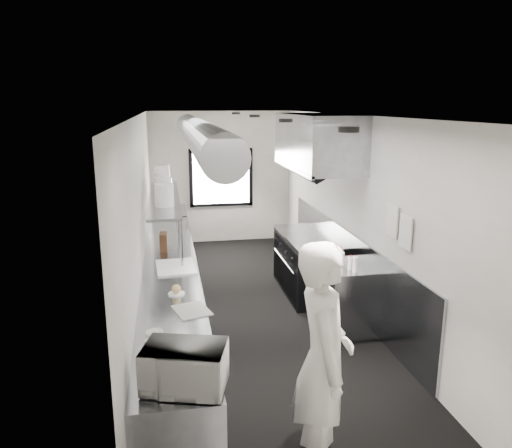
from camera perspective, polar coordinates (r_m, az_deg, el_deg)
name	(u,v)px	position (r m, az deg, el deg)	size (l,w,h in m)	color
floor	(253,314)	(7.31, -0.32, -10.23)	(3.00, 8.00, 0.01)	black
ceiling	(253,116)	(6.68, -0.35, 12.28)	(3.00, 8.00, 0.01)	white
wall_back	(221,178)	(10.76, -4.02, 5.30)	(3.00, 0.02, 2.80)	silver
wall_front	(366,367)	(3.23, 12.45, -15.62)	(3.00, 0.02, 2.80)	silver
wall_left	(142,224)	(6.78, -12.93, -0.01)	(0.02, 8.00, 2.80)	silver
wall_right	(356,215)	(7.27, 11.40, 0.99)	(0.02, 8.00, 2.80)	silver
wall_cladding	(345,265)	(7.75, 10.16, -4.67)	(0.03, 5.50, 1.10)	gray
hvac_duct	(198,134)	(7.01, -6.66, 10.21)	(0.40, 0.40, 6.40)	gray
service_window	(221,178)	(10.73, -4.00, 5.27)	(1.36, 0.05, 1.25)	silver
exhaust_hood	(317,142)	(7.64, 6.97, 9.29)	(0.81, 2.20, 0.88)	gray
prep_counter	(172,304)	(6.58, -9.59, -8.97)	(0.70, 6.00, 0.90)	gray
pass_shelf	(165,199)	(7.72, -10.39, 2.79)	(0.45, 3.00, 0.68)	gray
range	(310,264)	(8.00, 6.17, -4.55)	(0.88, 1.60, 0.94)	black
bottle_station	(348,297)	(6.80, 10.41, -8.25)	(0.65, 0.80, 0.90)	gray
far_work_table	(169,232)	(10.10, -9.92, -0.93)	(0.70, 1.20, 0.90)	gray
notice_sheet_a	(392,221)	(6.14, 15.30, 0.36)	(0.02, 0.28, 0.38)	silver
notice_sheet_b	(406,232)	(5.85, 16.72, -0.90)	(0.02, 0.28, 0.38)	silver
line_cook	(323,361)	(4.11, 7.71, -15.25)	(0.72, 0.47, 1.96)	white
microwave	(184,367)	(3.86, -8.17, -15.90)	(0.56, 0.42, 0.33)	white
deli_tub_a	(155,338)	(4.58, -11.48, -12.60)	(0.16, 0.16, 0.11)	#A9B5A7
deli_tub_b	(153,346)	(4.46, -11.68, -13.45)	(0.14, 0.14, 0.10)	#A9B5A7
newspaper	(192,310)	(5.20, -7.35, -9.75)	(0.32, 0.40, 0.01)	beige
small_plate	(177,294)	(5.64, -9.07, -7.87)	(0.19, 0.19, 0.02)	white
pastry	(176,289)	(5.62, -9.09, -7.33)	(0.10, 0.10, 0.10)	#DDB874
cutting_board	(176,267)	(6.52, -9.14, -4.85)	(0.49, 0.65, 0.02)	white
knife_block	(164,242)	(7.27, -10.52, -2.00)	(0.10, 0.23, 0.25)	#4C2C1B
plate_stack_a	(164,195)	(7.00, -10.46, 3.27)	(0.27, 0.27, 0.31)	white
plate_stack_b	(163,189)	(7.40, -10.57, 3.92)	(0.26, 0.26, 0.34)	white
plate_stack_c	(162,184)	(7.91, -10.64, 4.56)	(0.24, 0.24, 0.34)	white
plate_stack_d	(162,177)	(8.43, -10.70, 5.31)	(0.26, 0.26, 0.40)	white
squeeze_bottle_a	(355,264)	(6.37, 11.28, -4.56)	(0.07, 0.07, 0.20)	white
squeeze_bottle_b	(350,263)	(6.46, 10.69, -4.42)	(0.05, 0.05, 0.16)	white
squeeze_bottle_c	(342,259)	(6.62, 9.82, -3.91)	(0.06, 0.06, 0.17)	white
squeeze_bottle_d	(341,254)	(6.78, 9.66, -3.42)	(0.06, 0.06, 0.19)	white
squeeze_bottle_e	(336,253)	(6.81, 9.17, -3.28)	(0.06, 0.06, 0.19)	white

